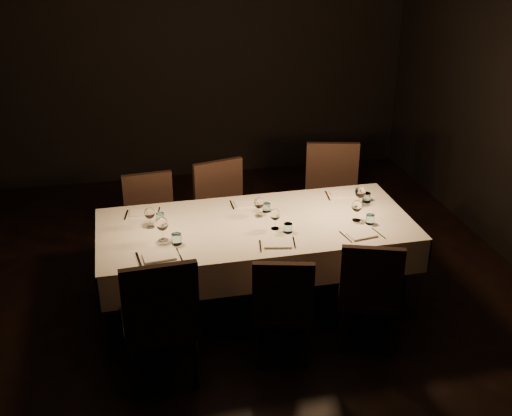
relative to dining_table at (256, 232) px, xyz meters
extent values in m
cube|color=black|center=(0.00, 0.00, -0.69)|extent=(5.00, 6.00, 0.01)
cube|color=black|center=(0.00, 3.00, 0.81)|extent=(5.00, 0.01, 3.00)
cube|color=black|center=(0.00, 0.00, 0.04)|extent=(2.40, 1.00, 0.04)
cylinder|color=black|center=(-1.12, -0.42, -0.33)|extent=(0.07, 0.07, 0.71)
cylinder|color=black|center=(-1.12, 0.42, -0.33)|extent=(0.07, 0.07, 0.71)
cylinder|color=black|center=(1.12, -0.42, -0.33)|extent=(0.07, 0.07, 0.71)
cylinder|color=black|center=(1.12, 0.42, -0.33)|extent=(0.07, 0.07, 0.71)
cube|color=silver|center=(0.00, 0.00, 0.07)|extent=(2.52, 1.12, 0.01)
cube|color=silver|center=(0.00, 0.55, -0.08)|extent=(2.52, 0.01, 0.28)
cube|color=silver|center=(0.00, -0.55, -0.08)|extent=(2.52, 0.01, 0.28)
cube|color=silver|center=(1.25, 0.00, -0.08)|extent=(0.01, 1.12, 0.28)
cube|color=silver|center=(-1.25, 0.00, -0.08)|extent=(0.01, 1.12, 0.28)
cylinder|color=black|center=(-0.66, -0.53, -0.47)|extent=(0.04, 0.04, 0.43)
cylinder|color=black|center=(-0.64, -0.95, -0.47)|extent=(0.04, 0.04, 0.43)
cylinder|color=black|center=(-1.07, -0.55, -0.47)|extent=(0.04, 0.04, 0.43)
cylinder|color=black|center=(-1.06, -0.97, -0.47)|extent=(0.04, 0.04, 0.43)
cube|color=black|center=(-0.86, -0.75, -0.22)|extent=(0.52, 0.52, 0.06)
cube|color=black|center=(-0.85, -0.97, 0.08)|extent=(0.50, 0.07, 0.54)
cube|color=silver|center=(-0.81, -0.38, 0.08)|extent=(0.24, 0.17, 0.02)
cube|color=silver|center=(-0.95, -0.38, 0.08)|extent=(0.04, 0.21, 0.01)
cube|color=silver|center=(-0.66, -0.38, 0.08)|extent=(0.04, 0.21, 0.01)
cylinder|color=white|center=(-0.66, -0.20, 0.12)|extent=(0.08, 0.08, 0.08)
cylinder|color=white|center=(-0.75, -0.12, 0.08)|extent=(0.07, 0.07, 0.00)
cylinder|color=white|center=(-0.75, -0.12, 0.12)|extent=(0.01, 0.01, 0.09)
ellipsoid|color=white|center=(-0.75, -0.12, 0.21)|extent=(0.09, 0.09, 0.11)
cylinder|color=black|center=(0.25, -0.57, -0.50)|extent=(0.04, 0.04, 0.37)
cylinder|color=black|center=(0.17, -0.91, -0.50)|extent=(0.04, 0.04, 0.37)
cylinder|color=black|center=(-0.08, -0.48, -0.50)|extent=(0.04, 0.04, 0.37)
cylinder|color=black|center=(-0.17, -0.82, -0.50)|extent=(0.04, 0.04, 0.37)
cube|color=black|center=(0.04, -0.69, -0.29)|extent=(0.52, 0.52, 0.06)
cube|color=black|center=(0.00, -0.87, -0.03)|extent=(0.43, 0.15, 0.46)
cube|color=silver|center=(0.08, -0.38, 0.08)|extent=(0.23, 0.17, 0.02)
cube|color=silver|center=(-0.05, -0.38, 0.08)|extent=(0.05, 0.19, 0.01)
cube|color=silver|center=(0.21, -0.38, 0.08)|extent=(0.04, 0.19, 0.01)
cylinder|color=white|center=(0.21, -0.20, 0.11)|extent=(0.07, 0.07, 0.07)
cylinder|color=white|center=(0.13, -0.12, 0.08)|extent=(0.06, 0.06, 0.00)
cylinder|color=white|center=(0.13, -0.12, 0.12)|extent=(0.01, 0.01, 0.08)
ellipsoid|color=white|center=(0.13, -0.12, 0.20)|extent=(0.08, 0.08, 0.10)
cylinder|color=black|center=(0.95, -0.57, -0.49)|extent=(0.04, 0.04, 0.39)
cylinder|color=black|center=(0.82, -0.91, -0.49)|extent=(0.04, 0.04, 0.39)
cylinder|color=black|center=(0.60, -0.44, -0.49)|extent=(0.04, 0.04, 0.39)
cylinder|color=black|center=(0.48, -0.79, -0.49)|extent=(0.04, 0.04, 0.39)
cube|color=black|center=(0.71, -0.68, -0.27)|extent=(0.57, 0.57, 0.06)
cube|color=black|center=(0.65, -0.86, 0.00)|extent=(0.43, 0.20, 0.48)
cube|color=silver|center=(0.76, -0.38, 0.08)|extent=(0.23, 0.17, 0.02)
cube|color=silver|center=(0.62, -0.38, 0.08)|extent=(0.05, 0.19, 0.01)
cube|color=silver|center=(0.89, -0.38, 0.08)|extent=(0.05, 0.19, 0.01)
cylinder|color=white|center=(0.89, -0.20, 0.11)|extent=(0.07, 0.07, 0.08)
cylinder|color=white|center=(0.80, -0.12, 0.08)|extent=(0.07, 0.07, 0.00)
cylinder|color=white|center=(0.80, -0.12, 0.12)|extent=(0.01, 0.01, 0.08)
ellipsoid|color=white|center=(0.80, -0.12, 0.20)|extent=(0.09, 0.09, 0.10)
cylinder|color=black|center=(-0.96, 0.47, -0.49)|extent=(0.04, 0.04, 0.39)
cylinder|color=black|center=(-0.99, 0.83, -0.49)|extent=(0.04, 0.04, 0.39)
cylinder|color=black|center=(-0.60, 0.49, -0.49)|extent=(0.04, 0.04, 0.39)
cylinder|color=black|center=(-0.62, 0.86, -0.49)|extent=(0.04, 0.04, 0.39)
cube|color=black|center=(-0.79, 0.66, -0.27)|extent=(0.47, 0.47, 0.06)
cube|color=black|center=(-0.80, 0.85, 0.00)|extent=(0.45, 0.08, 0.48)
cube|color=silver|center=(-0.88, 0.38, 0.08)|extent=(0.23, 0.17, 0.02)
cube|color=silver|center=(-1.01, 0.38, 0.08)|extent=(0.05, 0.19, 0.01)
cube|color=silver|center=(-0.75, 0.38, 0.08)|extent=(0.05, 0.19, 0.01)
cylinder|color=white|center=(-0.75, 0.20, 0.11)|extent=(0.07, 0.07, 0.07)
cylinder|color=white|center=(-0.83, 0.12, 0.08)|extent=(0.06, 0.06, 0.00)
cylinder|color=white|center=(-0.83, 0.12, 0.12)|extent=(0.01, 0.01, 0.08)
ellipsoid|color=white|center=(-0.83, 0.12, 0.20)|extent=(0.08, 0.08, 0.10)
cylinder|color=black|center=(-0.26, 0.44, -0.48)|extent=(0.04, 0.04, 0.41)
cylinder|color=black|center=(-0.35, 0.82, -0.48)|extent=(0.04, 0.04, 0.41)
cylinder|color=black|center=(0.12, 0.53, -0.48)|extent=(0.04, 0.04, 0.41)
cylinder|color=black|center=(0.03, 0.91, -0.48)|extent=(0.04, 0.04, 0.41)
cube|color=black|center=(-0.12, 0.67, -0.25)|extent=(0.56, 0.56, 0.06)
cube|color=black|center=(-0.16, 0.87, 0.04)|extent=(0.47, 0.15, 0.51)
cube|color=silver|center=(0.00, 0.38, 0.08)|extent=(0.21, 0.13, 0.01)
cube|color=silver|center=(-0.13, 0.38, 0.08)|extent=(0.02, 0.19, 0.01)
cube|color=silver|center=(0.14, 0.38, 0.08)|extent=(0.01, 0.19, 0.01)
cylinder|color=white|center=(0.14, 0.20, 0.11)|extent=(0.07, 0.07, 0.07)
cylinder|color=white|center=(0.05, 0.12, 0.08)|extent=(0.06, 0.06, 0.00)
cylinder|color=white|center=(0.05, 0.12, 0.12)|extent=(0.01, 0.01, 0.08)
ellipsoid|color=white|center=(0.05, 0.12, 0.20)|extent=(0.08, 0.08, 0.09)
cylinder|color=black|center=(0.65, 0.57, -0.47)|extent=(0.04, 0.04, 0.44)
cylinder|color=black|center=(0.75, 0.98, -0.47)|extent=(0.04, 0.04, 0.44)
cylinder|color=black|center=(1.06, 0.47, -0.47)|extent=(0.04, 0.04, 0.44)
cylinder|color=black|center=(1.16, 0.88, -0.47)|extent=(0.04, 0.04, 0.44)
cube|color=black|center=(0.91, 0.73, -0.22)|extent=(0.61, 0.61, 0.07)
cube|color=black|center=(0.96, 0.94, 0.09)|extent=(0.50, 0.17, 0.54)
cube|color=silver|center=(0.87, 0.38, 0.08)|extent=(0.24, 0.17, 0.02)
cube|color=silver|center=(0.73, 0.38, 0.08)|extent=(0.04, 0.21, 0.01)
cube|color=silver|center=(1.02, 0.38, 0.08)|extent=(0.04, 0.21, 0.01)
cylinder|color=white|center=(1.02, 0.20, 0.12)|extent=(0.07, 0.07, 0.08)
cylinder|color=white|center=(0.92, 0.12, 0.08)|extent=(0.07, 0.07, 0.00)
cylinder|color=white|center=(0.92, 0.12, 0.12)|extent=(0.01, 0.01, 0.09)
ellipsoid|color=white|center=(0.92, 0.12, 0.21)|extent=(0.09, 0.09, 0.10)
camera|label=1|loc=(-1.00, -4.48, 2.40)|focal=45.00mm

